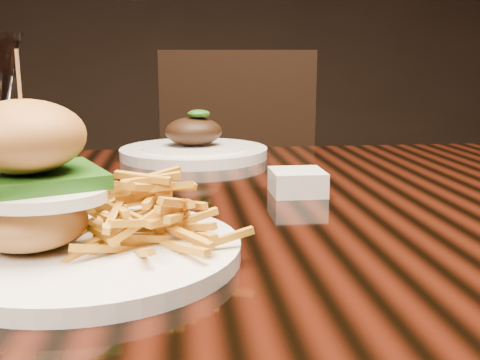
{
  "coord_description": "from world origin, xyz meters",
  "views": [
    {
      "loc": [
        -0.07,
        -0.66,
        0.92
      ],
      "look_at": [
        -0.01,
        -0.14,
        0.81
      ],
      "focal_mm": 42.0,
      "sensor_mm": 36.0,
      "label": 1
    }
  ],
  "objects": [
    {
      "name": "dining_table",
      "position": [
        0.0,
        0.0,
        0.67
      ],
      "size": [
        1.6,
        0.9,
        0.75
      ],
      "color": "black",
      "rests_on": "ground"
    },
    {
      "name": "burger_plate",
      "position": [
        -0.15,
        -0.18,
        0.8
      ],
      "size": [
        0.26,
        0.26,
        0.18
      ],
      "rotation": [
        0.0,
        0.0,
        0.19
      ],
      "color": "white",
      "rests_on": "dining_table"
    },
    {
      "name": "ramekin",
      "position": [
        0.09,
        0.05,
        0.77
      ],
      "size": [
        0.08,
        0.08,
        0.03
      ],
      "primitive_type": "cube",
      "rotation": [
        0.0,
        0.0,
        -0.15
      ],
      "color": "white",
      "rests_on": "dining_table"
    },
    {
      "name": "far_dish",
      "position": [
        -0.04,
        0.34,
        0.77
      ],
      "size": [
        0.26,
        0.26,
        0.09
      ],
      "rotation": [
        0.0,
        0.0,
        0.16
      ],
      "color": "white",
      "rests_on": "dining_table"
    },
    {
      "name": "chair_far",
      "position": [
        0.1,
        0.89,
        0.54
      ],
      "size": [
        0.51,
        0.51,
        0.95
      ],
      "rotation": [
        0.0,
        0.0,
        -0.11
      ],
      "color": "black",
      "rests_on": "ground"
    }
  ]
}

